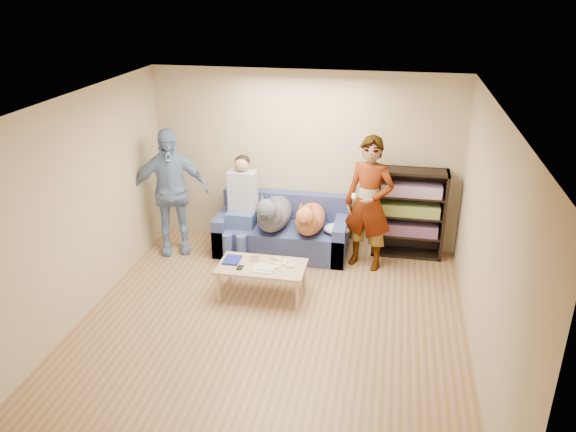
% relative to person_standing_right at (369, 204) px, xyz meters
% --- Properties ---
extents(ground, '(5.00, 5.00, 0.00)m').
position_rel_person_standing_right_xyz_m(ground, '(-0.99, -1.86, -0.93)').
color(ground, olive).
rests_on(ground, ground).
extents(ceiling, '(5.00, 5.00, 0.00)m').
position_rel_person_standing_right_xyz_m(ceiling, '(-0.99, -1.86, 1.67)').
color(ceiling, white).
rests_on(ceiling, ground).
extents(wall_back, '(4.50, 0.00, 4.50)m').
position_rel_person_standing_right_xyz_m(wall_back, '(-0.99, 0.64, 0.37)').
color(wall_back, tan).
rests_on(wall_back, ground).
extents(wall_front, '(4.50, 0.00, 4.50)m').
position_rel_person_standing_right_xyz_m(wall_front, '(-0.99, -4.36, 0.37)').
color(wall_front, tan).
rests_on(wall_front, ground).
extents(wall_left, '(0.00, 5.00, 5.00)m').
position_rel_person_standing_right_xyz_m(wall_left, '(-3.24, -1.86, 0.37)').
color(wall_left, tan).
rests_on(wall_left, ground).
extents(wall_right, '(0.00, 5.00, 5.00)m').
position_rel_person_standing_right_xyz_m(wall_right, '(1.26, -1.86, 0.37)').
color(wall_right, tan).
rests_on(wall_right, ground).
extents(blanket, '(0.36, 0.31, 0.13)m').
position_rel_person_standing_right_xyz_m(blanket, '(-0.43, 0.07, -0.44)').
color(blanket, '#B4B3B8').
rests_on(blanket, sofa).
extents(person_standing_right, '(0.79, 0.64, 1.87)m').
position_rel_person_standing_right_xyz_m(person_standing_right, '(0.00, 0.00, 0.00)').
color(person_standing_right, gray).
rests_on(person_standing_right, ground).
extents(person_standing_left, '(1.18, 0.84, 1.87)m').
position_rel_person_standing_right_xyz_m(person_standing_left, '(-2.82, -0.06, -0.00)').
color(person_standing_left, '#7595BB').
rests_on(person_standing_left, ground).
extents(held_controller, '(0.05, 0.13, 0.03)m').
position_rel_person_standing_right_xyz_m(held_controller, '(-0.20, -0.20, 0.17)').
color(held_controller, white).
rests_on(held_controller, person_standing_right).
extents(notebook_blue, '(0.20, 0.26, 0.03)m').
position_rel_person_standing_right_xyz_m(notebook_blue, '(-1.65, -1.00, -0.50)').
color(notebook_blue, navy).
rests_on(notebook_blue, coffee_table).
extents(papers, '(0.26, 0.20, 0.02)m').
position_rel_person_standing_right_xyz_m(papers, '(-1.20, -1.15, -0.51)').
color(papers, white).
rests_on(papers, coffee_table).
extents(magazine, '(0.22, 0.17, 0.01)m').
position_rel_person_standing_right_xyz_m(magazine, '(-1.17, -1.13, -0.49)').
color(magazine, beige).
rests_on(magazine, coffee_table).
extents(camera_silver, '(0.11, 0.06, 0.05)m').
position_rel_person_standing_right_xyz_m(camera_silver, '(-1.37, -0.93, -0.49)').
color(camera_silver, '#AEAEB2').
rests_on(camera_silver, coffee_table).
extents(controller_a, '(0.04, 0.13, 0.03)m').
position_rel_person_standing_right_xyz_m(controller_a, '(-0.97, -0.95, -0.50)').
color(controller_a, white).
rests_on(controller_a, coffee_table).
extents(controller_b, '(0.09, 0.06, 0.03)m').
position_rel_person_standing_right_xyz_m(controller_b, '(-0.89, -1.03, -0.50)').
color(controller_b, silver).
rests_on(controller_b, coffee_table).
extents(headphone_cup_a, '(0.07, 0.07, 0.02)m').
position_rel_person_standing_right_xyz_m(headphone_cup_a, '(-1.05, -1.07, -0.50)').
color(headphone_cup_a, silver).
rests_on(headphone_cup_a, coffee_table).
extents(headphone_cup_b, '(0.07, 0.07, 0.02)m').
position_rel_person_standing_right_xyz_m(headphone_cup_b, '(-1.05, -0.99, -0.50)').
color(headphone_cup_b, white).
rests_on(headphone_cup_b, coffee_table).
extents(pen_orange, '(0.13, 0.06, 0.01)m').
position_rel_person_standing_right_xyz_m(pen_orange, '(-1.27, -1.21, -0.51)').
color(pen_orange, '#D1621D').
rests_on(pen_orange, coffee_table).
extents(pen_black, '(0.13, 0.08, 0.01)m').
position_rel_person_standing_right_xyz_m(pen_black, '(-1.13, -0.87, -0.51)').
color(pen_black, black).
rests_on(pen_black, coffee_table).
extents(wallet, '(0.07, 0.12, 0.02)m').
position_rel_person_standing_right_xyz_m(wallet, '(-1.50, -1.17, -0.51)').
color(wallet, black).
rests_on(wallet, coffee_table).
extents(sofa, '(1.90, 0.85, 0.82)m').
position_rel_person_standing_right_xyz_m(sofa, '(-1.24, 0.24, -0.65)').
color(sofa, '#515B93').
rests_on(sofa, ground).
extents(person_seated, '(0.40, 0.73, 1.47)m').
position_rel_person_standing_right_xyz_m(person_seated, '(-1.82, 0.11, -0.16)').
color(person_seated, '#3F598C').
rests_on(person_seated, sofa).
extents(dog_gray, '(0.47, 1.28, 0.69)m').
position_rel_person_standing_right_xyz_m(dog_gray, '(-1.34, 0.05, -0.26)').
color(dog_gray, '#50515B').
rests_on(dog_gray, sofa).
extents(dog_tan, '(0.41, 1.17, 0.60)m').
position_rel_person_standing_right_xyz_m(dog_tan, '(-0.82, 0.02, -0.30)').
color(dog_tan, '#C35F3B').
rests_on(dog_tan, sofa).
extents(coffee_table, '(1.10, 0.60, 0.42)m').
position_rel_person_standing_right_xyz_m(coffee_table, '(-1.25, -1.05, -0.56)').
color(coffee_table, tan).
rests_on(coffee_table, ground).
extents(bookshelf, '(1.00, 0.34, 1.30)m').
position_rel_person_standing_right_xyz_m(bookshelf, '(0.56, 0.47, -0.26)').
color(bookshelf, black).
rests_on(bookshelf, ground).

